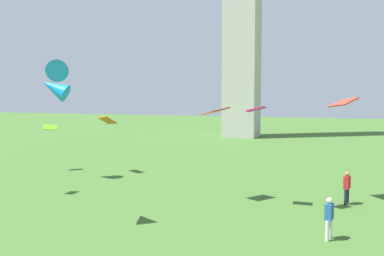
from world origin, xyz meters
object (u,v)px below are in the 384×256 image
object	(u,v)px
person_3	(329,216)
kite_flying_11	(107,120)
kite_flying_0	(57,72)
kite_flying_1	(54,88)
person_2	(347,186)
kite_flying_5	(50,127)
kite_flying_10	(256,109)
kite_flying_7	(216,111)
kite_flying_2	(343,102)

from	to	relation	value
person_3	kite_flying_11	bearing A→B (deg)	-104.80
kite_flying_0	kite_flying_1	bearing A→B (deg)	-90.33
person_2	kite_flying_0	world-z (taller)	kite_flying_0
kite_flying_5	kite_flying_0	bearing A→B (deg)	-82.97
person_2	kite_flying_0	distance (m)	16.26
kite_flying_0	kite_flying_10	xyz separation A→B (m)	(7.73, 6.34, -1.77)
person_2	kite_flying_0	size ratio (longest dim) A/B	1.10
person_2	kite_flying_10	size ratio (longest dim) A/B	1.83
kite_flying_0	kite_flying_7	distance (m)	8.85
kite_flying_2	kite_flying_5	world-z (taller)	kite_flying_2
person_2	kite_flying_5	world-z (taller)	kite_flying_5
person_2	kite_flying_5	distance (m)	22.57
kite_flying_5	person_3	bearing A→B (deg)	-56.50
kite_flying_5	kite_flying_11	world-z (taller)	kite_flying_11
kite_flying_0	person_2	bearing A→B (deg)	173.68
person_2	kite_flying_2	bearing A→B (deg)	-142.07
kite_flying_1	kite_flying_10	size ratio (longest dim) A/B	2.52
kite_flying_0	kite_flying_10	size ratio (longest dim) A/B	1.66
kite_flying_2	kite_flying_5	distance (m)	22.17
person_3	kite_flying_7	distance (m)	8.63
person_2	kite_flying_11	xyz separation A→B (m)	(-17.51, 3.14, 3.11)
person_3	kite_flying_1	bearing A→B (deg)	-92.95
person_2	kite_flying_10	world-z (taller)	kite_flying_10
kite_flying_0	person_3	bearing A→B (deg)	151.04
kite_flying_0	kite_flying_7	size ratio (longest dim) A/B	0.99
person_2	kite_flying_5	xyz separation A→B (m)	(-22.32, 2.27, 2.49)
kite_flying_11	kite_flying_7	bearing A→B (deg)	-173.21
person_2	kite_flying_1	distance (m)	20.37
kite_flying_1	kite_flying_7	distance (m)	12.76
kite_flying_1	kite_flying_10	world-z (taller)	kite_flying_1
kite_flying_10	kite_flying_2	bearing A→B (deg)	-143.34
kite_flying_11	kite_flying_0	bearing A→B (deg)	145.87
person_2	kite_flying_1	size ratio (longest dim) A/B	0.73
kite_flying_7	kite_flying_2	bearing A→B (deg)	143.00
person_3	kite_flying_5	size ratio (longest dim) A/B	1.44
person_2	kite_flying_0	xyz separation A→B (m)	(-12.38, -8.65, 6.02)
person_2	kite_flying_2	size ratio (longest dim) A/B	1.04
person_3	kite_flying_5	bearing A→B (deg)	-97.14
person_3	kite_flying_2	distance (m)	8.26
kite_flying_0	kite_flying_10	distance (m)	10.15
kite_flying_1	kite_flying_5	distance (m)	4.87
kite_flying_2	kite_flying_10	distance (m)	5.31
kite_flying_0	kite_flying_2	bearing A→B (deg)	176.54
kite_flying_2	kite_flying_5	xyz separation A→B (m)	(-22.01, 1.55, -2.11)
kite_flying_7	kite_flying_11	bearing A→B (deg)	-83.74
kite_flying_0	kite_flying_11	bearing A→B (deg)	-107.76
person_2	kite_flying_11	bearing A→B (deg)	-85.28
kite_flying_0	kite_flying_11	xyz separation A→B (m)	(-5.13, 11.79, -2.92)
kite_flying_1	kite_flying_11	distance (m)	4.74
kite_flying_0	kite_flying_7	bearing A→B (deg)	-169.67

